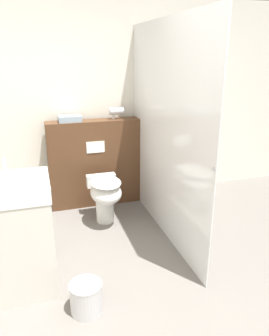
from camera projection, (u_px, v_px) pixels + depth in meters
ground_plane at (177, 321)px, 2.39m from camera, size 12.00×12.00×0.00m
wall_back at (104, 104)px, 4.11m from camera, size 8.00×0.06×2.50m
partition_panel at (95, 163)px, 4.12m from camera, size 1.13×0.23×1.09m
shower_glass at (164, 133)px, 3.31m from camera, size 0.04×2.07×2.17m
toilet at (105, 194)px, 3.68m from camera, size 0.34×0.55×0.53m
sink_vanity at (12, 237)px, 2.59m from camera, size 0.64×0.53×1.09m
hair_drier at (117, 111)px, 3.99m from camera, size 0.21×0.09×0.14m
folded_towel at (70, 119)px, 3.86m from camera, size 0.26×0.19×0.07m
waste_bin at (86, 297)px, 2.45m from camera, size 0.25×0.25×0.24m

